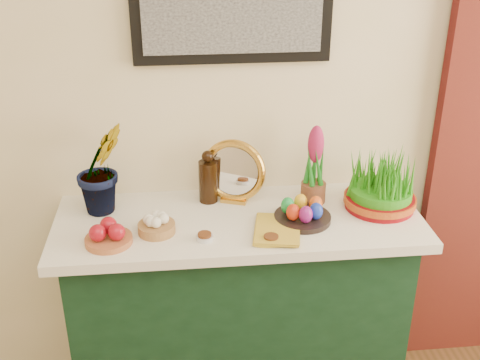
% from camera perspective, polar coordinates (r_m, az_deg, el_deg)
% --- Properties ---
extents(sideboard, '(1.30, 0.45, 0.85)m').
position_cam_1_polar(sideboard, '(2.57, -0.12, -12.57)').
color(sideboard, '#13341E').
rests_on(sideboard, ground).
extents(tablecloth, '(1.40, 0.55, 0.04)m').
position_cam_1_polar(tablecloth, '(2.32, -0.13, -3.92)').
color(tablecloth, silver).
rests_on(tablecloth, sideboard).
extents(hyacinth_green, '(0.31, 0.30, 0.47)m').
position_cam_1_polar(hyacinth_green, '(2.31, -13.14, 2.40)').
color(hyacinth_green, '#1D7E20').
rests_on(hyacinth_green, tablecloth).
extents(apple_bowl, '(0.21, 0.21, 0.08)m').
position_cam_1_polar(apple_bowl, '(2.17, -12.40, -5.05)').
color(apple_bowl, '#A75B34').
rests_on(apple_bowl, tablecloth).
extents(garlic_basket, '(0.18, 0.18, 0.08)m').
position_cam_1_polar(garlic_basket, '(2.21, -7.93, -4.24)').
color(garlic_basket, '#AE7B46').
rests_on(garlic_basket, tablecloth).
extents(vinegar_cruet, '(0.07, 0.07, 0.22)m').
position_cam_1_polar(vinegar_cruet, '(2.38, -3.04, 0.08)').
color(vinegar_cruet, black).
rests_on(vinegar_cruet, tablecloth).
extents(mirror, '(0.26, 0.14, 0.26)m').
position_cam_1_polar(mirror, '(2.37, -0.61, 0.77)').
color(mirror, gold).
rests_on(mirror, tablecloth).
extents(book, '(0.19, 0.24, 0.03)m').
position_cam_1_polar(book, '(2.20, 1.38, -4.60)').
color(book, gold).
rests_on(book, tablecloth).
extents(spice_dish_left, '(0.06, 0.06, 0.03)m').
position_cam_1_polar(spice_dish_left, '(2.16, -3.37, -5.40)').
color(spice_dish_left, silver).
rests_on(spice_dish_left, tablecloth).
extents(spice_dish_right, '(0.07, 0.07, 0.03)m').
position_cam_1_polar(spice_dish_right, '(2.14, 2.96, -5.64)').
color(spice_dish_right, silver).
rests_on(spice_dish_right, tablecloth).
extents(egg_plate, '(0.27, 0.27, 0.09)m').
position_cam_1_polar(egg_plate, '(2.27, 5.97, -3.12)').
color(egg_plate, black).
rests_on(egg_plate, tablecloth).
extents(hyacinth_pink, '(0.10, 0.10, 0.32)m').
position_cam_1_polar(hyacinth_pink, '(2.37, 7.07, 1.11)').
color(hyacinth_pink, brown).
rests_on(hyacinth_pink, tablecloth).
extents(wheatgrass_sabzeh, '(0.28, 0.28, 0.23)m').
position_cam_1_polar(wheatgrass_sabzeh, '(2.39, 13.26, -0.40)').
color(wheatgrass_sabzeh, maroon).
rests_on(wheatgrass_sabzeh, tablecloth).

